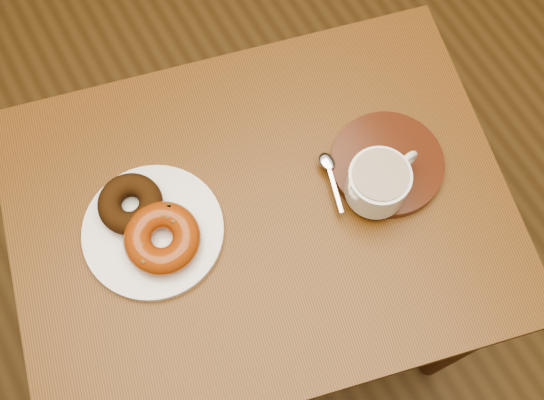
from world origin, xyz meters
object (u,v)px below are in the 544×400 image
coffee_cup (379,182)px  saucer (387,164)px  donut_plate (153,231)px  cafe_table (261,234)px

coffee_cup → saucer: bearing=27.9°
donut_plate → saucer: 0.36m
donut_plate → saucer: saucer is taller
cafe_table → donut_plate: 0.20m
donut_plate → saucer: size_ratio=1.22×
cafe_table → coffee_cup: 0.23m
coffee_cup → donut_plate: bearing=152.7°
donut_plate → coffee_cup: coffee_cup is taller
saucer → coffee_cup: coffee_cup is taller
saucer → donut_plate: bearing=167.5°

